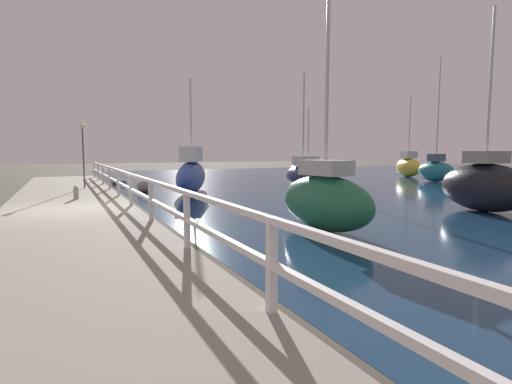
{
  "coord_description": "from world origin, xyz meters",
  "views": [
    {
      "loc": [
        -0.15,
        -13.42,
        1.97
      ],
      "look_at": [
        4.72,
        -3.42,
        0.85
      ],
      "focal_mm": 28.0,
      "sensor_mm": 36.0,
      "label": 1
    }
  ],
  "objects_px": {
    "sailboat_teal": "(436,170)",
    "sailboat_red": "(308,169)",
    "mooring_bollard": "(76,192)",
    "sailboat_black": "(485,185)",
    "sailboat_navy": "(303,175)",
    "sailboat_yellow": "(408,166)",
    "dock_lamp": "(83,144)",
    "sailboat_blue": "(192,174)",
    "sailboat_green": "(325,199)"
  },
  "relations": [
    {
      "from": "dock_lamp",
      "to": "mooring_bollard",
      "type": "bearing_deg",
      "value": -96.16
    },
    {
      "from": "sailboat_black",
      "to": "sailboat_green",
      "type": "bearing_deg",
      "value": -170.97
    },
    {
      "from": "sailboat_teal",
      "to": "sailboat_red",
      "type": "distance_m",
      "value": 9.19
    },
    {
      "from": "mooring_bollard",
      "to": "sailboat_blue",
      "type": "relative_size",
      "value": 0.09
    },
    {
      "from": "sailboat_red",
      "to": "sailboat_green",
      "type": "distance_m",
      "value": 21.46
    },
    {
      "from": "mooring_bollard",
      "to": "sailboat_navy",
      "type": "height_order",
      "value": "sailboat_navy"
    },
    {
      "from": "sailboat_green",
      "to": "mooring_bollard",
      "type": "bearing_deg",
      "value": 119.48
    },
    {
      "from": "sailboat_black",
      "to": "sailboat_green",
      "type": "relative_size",
      "value": 0.83
    },
    {
      "from": "dock_lamp",
      "to": "sailboat_green",
      "type": "bearing_deg",
      "value": -69.01
    },
    {
      "from": "sailboat_red",
      "to": "sailboat_blue",
      "type": "relative_size",
      "value": 0.91
    },
    {
      "from": "sailboat_red",
      "to": "sailboat_yellow",
      "type": "height_order",
      "value": "sailboat_yellow"
    },
    {
      "from": "sailboat_teal",
      "to": "sailboat_blue",
      "type": "bearing_deg",
      "value": -171.77
    },
    {
      "from": "dock_lamp",
      "to": "sailboat_yellow",
      "type": "bearing_deg",
      "value": 5.41
    },
    {
      "from": "sailboat_teal",
      "to": "sailboat_black",
      "type": "bearing_deg",
      "value": -126.18
    },
    {
      "from": "sailboat_navy",
      "to": "sailboat_black",
      "type": "height_order",
      "value": "sailboat_black"
    },
    {
      "from": "mooring_bollard",
      "to": "dock_lamp",
      "type": "height_order",
      "value": "dock_lamp"
    },
    {
      "from": "sailboat_teal",
      "to": "sailboat_blue",
      "type": "xyz_separation_m",
      "value": [
        -16.72,
        -0.08,
        0.13
      ]
    },
    {
      "from": "mooring_bollard",
      "to": "sailboat_red",
      "type": "relative_size",
      "value": 0.09
    },
    {
      "from": "dock_lamp",
      "to": "sailboat_blue",
      "type": "xyz_separation_m",
      "value": [
        4.62,
        -2.47,
        -1.43
      ]
    },
    {
      "from": "sailboat_red",
      "to": "sailboat_black",
      "type": "relative_size",
      "value": 0.81
    },
    {
      "from": "sailboat_black",
      "to": "sailboat_green",
      "type": "xyz_separation_m",
      "value": [
        -6.64,
        -0.36,
        -0.06
      ]
    },
    {
      "from": "sailboat_black",
      "to": "sailboat_green",
      "type": "distance_m",
      "value": 6.65
    },
    {
      "from": "sailboat_teal",
      "to": "sailboat_red",
      "type": "height_order",
      "value": "sailboat_teal"
    },
    {
      "from": "mooring_bollard",
      "to": "sailboat_yellow",
      "type": "xyz_separation_m",
      "value": [
        24.3,
        7.14,
        0.36
      ]
    },
    {
      "from": "sailboat_teal",
      "to": "sailboat_green",
      "type": "height_order",
      "value": "sailboat_teal"
    },
    {
      "from": "sailboat_teal",
      "to": "sailboat_red",
      "type": "bearing_deg",
      "value": 130.83
    },
    {
      "from": "mooring_bollard",
      "to": "sailboat_black",
      "type": "xyz_separation_m",
      "value": [
        12.09,
        -7.58,
        0.38
      ]
    },
    {
      "from": "mooring_bollard",
      "to": "sailboat_yellow",
      "type": "relative_size",
      "value": 0.08
    },
    {
      "from": "mooring_bollard",
      "to": "sailboat_black",
      "type": "relative_size",
      "value": 0.08
    },
    {
      "from": "mooring_bollard",
      "to": "sailboat_red",
      "type": "height_order",
      "value": "sailboat_red"
    },
    {
      "from": "sailboat_yellow",
      "to": "sailboat_teal",
      "type": "bearing_deg",
      "value": -98.34
    },
    {
      "from": "sailboat_red",
      "to": "sailboat_navy",
      "type": "distance_m",
      "value": 9.49
    },
    {
      "from": "sailboat_teal",
      "to": "sailboat_yellow",
      "type": "distance_m",
      "value": 5.24
    },
    {
      "from": "sailboat_teal",
      "to": "sailboat_yellow",
      "type": "relative_size",
      "value": 1.31
    },
    {
      "from": "sailboat_blue",
      "to": "sailboat_green",
      "type": "bearing_deg",
      "value": -63.48
    },
    {
      "from": "dock_lamp",
      "to": "sailboat_teal",
      "type": "xyz_separation_m",
      "value": [
        21.34,
        -2.39,
        -1.55
      ]
    },
    {
      "from": "sailboat_green",
      "to": "sailboat_yellow",
      "type": "bearing_deg",
      "value": 33.69
    },
    {
      "from": "sailboat_blue",
      "to": "sailboat_black",
      "type": "distance_m",
      "value": 12.18
    },
    {
      "from": "sailboat_navy",
      "to": "sailboat_blue",
      "type": "xyz_separation_m",
      "value": [
        -6.29,
        -0.02,
        0.21
      ]
    },
    {
      "from": "sailboat_red",
      "to": "mooring_bollard",
      "type": "bearing_deg",
      "value": -151.92
    },
    {
      "from": "sailboat_teal",
      "to": "sailboat_yellow",
      "type": "xyz_separation_m",
      "value": [
        2.43,
        4.64,
        0.07
      ]
    },
    {
      "from": "sailboat_yellow",
      "to": "sailboat_black",
      "type": "bearing_deg",
      "value": -110.37
    },
    {
      "from": "dock_lamp",
      "to": "sailboat_yellow",
      "type": "distance_m",
      "value": 23.92
    },
    {
      "from": "mooring_bollard",
      "to": "dock_lamp",
      "type": "distance_m",
      "value": 5.25
    },
    {
      "from": "sailboat_yellow",
      "to": "dock_lamp",
      "type": "bearing_deg",
      "value": -155.29
    },
    {
      "from": "sailboat_teal",
      "to": "sailboat_navy",
      "type": "relative_size",
      "value": 1.33
    },
    {
      "from": "sailboat_yellow",
      "to": "sailboat_green",
      "type": "height_order",
      "value": "sailboat_green"
    },
    {
      "from": "sailboat_black",
      "to": "sailboat_blue",
      "type": "bearing_deg",
      "value": 130.71
    },
    {
      "from": "mooring_bollard",
      "to": "sailboat_navy",
      "type": "xyz_separation_m",
      "value": [
        11.44,
        2.44,
        0.21
      ]
    },
    {
      "from": "sailboat_red",
      "to": "sailboat_yellow",
      "type": "distance_m",
      "value": 8.04
    }
  ]
}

